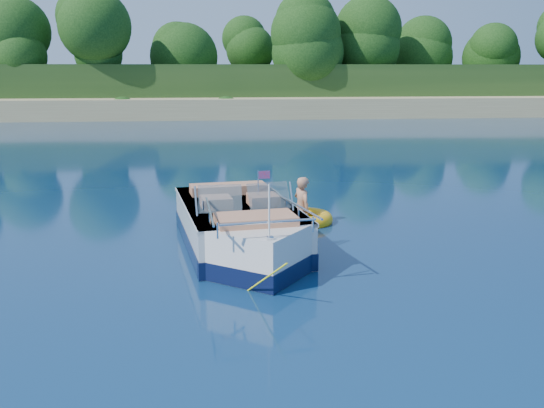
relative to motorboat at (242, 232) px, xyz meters
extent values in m
plane|color=#091D41|center=(-0.24, -1.86, -0.41)|extent=(160.00, 160.00, 0.00)
cube|color=tan|center=(-0.24, 36.14, 0.09)|extent=(170.00, 8.00, 2.00)
cube|color=#193716|center=(-0.24, 63.14, 0.59)|extent=(170.00, 56.00, 6.00)
cylinder|color=black|center=(-0.24, 40.14, 2.89)|extent=(0.44, 0.44, 3.60)
sphere|color=black|center=(-0.24, 40.14, 6.31)|extent=(5.94, 5.94, 5.94)
cylinder|color=black|center=(19.76, 38.14, 2.39)|extent=(0.44, 0.44, 2.60)
sphere|color=black|center=(19.76, 38.14, 4.86)|extent=(4.29, 4.29, 4.29)
cube|color=silver|center=(-0.06, 0.42, -0.07)|extent=(2.76, 4.43, 1.16)
cube|color=silver|center=(0.22, -1.53, -0.07)|extent=(2.18, 2.18, 1.16)
cube|color=#0B1334|center=(-0.06, 0.42, -0.23)|extent=(2.80, 4.47, 0.33)
cube|color=#0B1334|center=(0.22, -1.53, -0.23)|extent=(2.22, 2.22, 0.33)
cube|color=tan|center=(-0.10, 0.74, 0.25)|extent=(2.15, 3.13, 0.11)
cube|color=silver|center=(-0.06, 0.42, 0.47)|extent=(2.80, 4.43, 0.07)
cube|color=black|center=(-0.38, 2.67, -0.02)|extent=(0.65, 0.47, 0.99)
cube|color=#8C9EA5|center=(-0.44, -0.41, 0.79)|extent=(0.86, 0.29, 0.53)
cube|color=#8C9EA5|center=(0.54, -0.28, 0.79)|extent=(0.91, 0.52, 0.53)
cube|color=tan|center=(-0.51, 0.08, 0.51)|extent=(0.68, 0.68, 0.44)
cube|color=tan|center=(0.47, 0.21, 0.51)|extent=(0.68, 0.68, 0.44)
cube|color=tan|center=(-0.21, 1.51, 0.51)|extent=(1.78, 0.84, 0.42)
cube|color=tan|center=(0.19, -1.33, 0.49)|extent=(1.55, 1.02, 0.37)
cylinder|color=silver|center=(0.33, -2.36, 0.98)|extent=(0.03, 0.03, 0.94)
cube|color=red|center=(0.44, -0.29, 1.23)|extent=(0.24, 0.05, 0.15)
cube|color=silver|center=(0.34, -2.42, 0.54)|extent=(0.12, 0.08, 0.06)
cylinder|color=#F9FF1B|center=(0.23, -2.82, -0.02)|extent=(0.58, 1.06, 0.84)
torus|color=#FFAE0E|center=(1.69, 2.17, -0.32)|extent=(1.78, 1.78, 0.36)
torus|color=#BC090C|center=(1.69, 2.17, -0.30)|extent=(1.46, 1.46, 0.12)
imported|color=tan|center=(1.58, 2.25, -0.41)|extent=(0.71, 0.95, 1.70)
camera|label=1|loc=(-0.66, -12.09, 3.30)|focal=40.00mm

